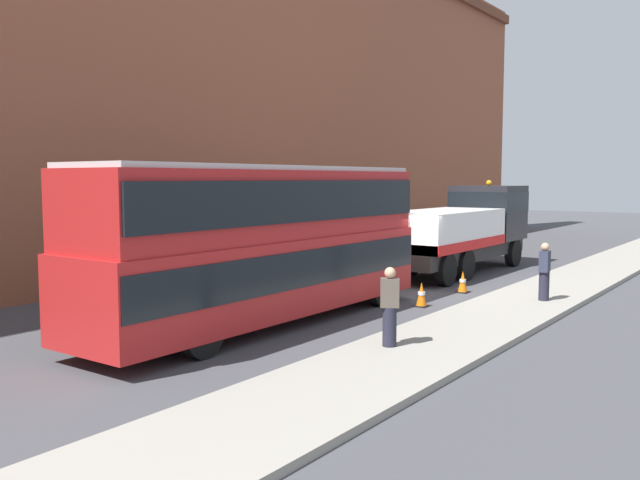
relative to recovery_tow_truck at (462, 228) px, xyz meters
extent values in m
plane|color=#424247|center=(-5.80, -0.37, -1.76)|extent=(120.00, 120.00, 0.00)
cube|color=gray|center=(-5.80, -4.57, -1.68)|extent=(60.00, 2.80, 0.15)
cube|color=#935138|center=(-5.80, 8.18, 6.24)|extent=(60.00, 1.20, 16.00)
cube|color=#2D2D2D|center=(-0.48, 0.00, -0.90)|extent=(9.01, 2.23, 0.55)
cube|color=black|center=(2.72, -0.01, 0.52)|extent=(2.61, 2.61, 2.30)
cube|color=black|center=(2.72, -0.01, 0.97)|extent=(2.63, 2.63, 0.90)
cube|color=silver|center=(-1.78, 0.00, 0.07)|extent=(6.11, 2.61, 1.40)
cube|color=red|center=(-1.78, 0.00, -0.45)|extent=(6.11, 2.67, 0.36)
cylinder|color=#B79914|center=(-5.49, 0.01, 0.37)|extent=(1.23, 0.28, 2.52)
sphere|color=orange|center=(2.72, -0.01, 1.79)|extent=(0.24, 0.24, 0.24)
cylinder|color=black|center=(2.82, 1.10, -1.18)|extent=(1.16, 0.34, 1.16)
cylinder|color=black|center=(2.82, -1.12, -1.18)|extent=(1.16, 0.34, 1.16)
cylinder|color=black|center=(-2.18, 1.12, -1.18)|extent=(1.16, 0.34, 1.16)
cylinder|color=black|center=(-2.18, -1.10, -1.18)|extent=(1.16, 0.34, 1.16)
cylinder|color=black|center=(-3.78, 1.12, -1.18)|extent=(1.16, 0.34, 1.16)
cylinder|color=black|center=(-3.78, -1.10, -1.18)|extent=(1.16, 0.34, 1.16)
cube|color=#AD1E1E|center=(-12.12, 0.00, -0.47)|extent=(11.01, 2.53, 1.90)
cube|color=#AD1E1E|center=(-12.12, 0.00, 1.33)|extent=(10.79, 2.43, 1.70)
cube|color=black|center=(-12.12, 0.00, -0.22)|extent=(10.90, 2.58, 0.90)
cube|color=black|center=(-12.12, 0.00, 1.43)|extent=(10.68, 2.58, 1.00)
cube|color=#B2B2B2|center=(-12.12, 0.00, 2.24)|extent=(10.57, 2.32, 0.12)
cube|color=yellow|center=(-6.60, -0.01, 0.78)|extent=(0.06, 1.50, 0.44)
cylinder|color=black|center=(-8.22, 1.07, -1.24)|extent=(1.04, 0.30, 1.04)
cylinder|color=black|center=(-8.22, -1.09, -1.24)|extent=(1.04, 0.30, 1.04)
cylinder|color=black|center=(-15.42, 1.09, -1.24)|extent=(1.04, 0.30, 1.04)
cylinder|color=black|center=(-15.42, -1.07, -1.24)|extent=(1.04, 0.30, 1.04)
cylinder|color=#232333|center=(-12.76, -4.02, -1.18)|extent=(0.41, 0.41, 0.85)
cube|color=brown|center=(-12.76, -4.02, -0.45)|extent=(0.43, 0.48, 0.62)
sphere|color=tan|center=(-12.76, -4.02, -0.02)|extent=(0.24, 0.24, 0.24)
cylinder|color=#232333|center=(-5.36, -4.99, -1.18)|extent=(0.33, 0.33, 0.85)
cube|color=#2D3347|center=(-5.36, -4.99, -0.45)|extent=(0.42, 0.29, 0.62)
sphere|color=tan|center=(-5.36, -4.99, -0.02)|extent=(0.24, 0.24, 0.24)
cone|color=orange|center=(-7.66, -2.16, -1.40)|extent=(0.32, 0.32, 0.72)
cylinder|color=white|center=(-7.66, -2.16, -1.36)|extent=(0.21, 0.21, 0.10)
cube|color=black|center=(-7.66, -2.16, -1.74)|extent=(0.36, 0.36, 0.04)
cone|color=orange|center=(-4.69, -2.14, -1.40)|extent=(0.32, 0.32, 0.72)
cylinder|color=white|center=(-4.69, -2.14, -1.36)|extent=(0.21, 0.21, 0.10)
cube|color=black|center=(-4.69, -2.14, -1.74)|extent=(0.36, 0.36, 0.04)
camera|label=1|loc=(-25.08, -11.07, 1.97)|focal=37.66mm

